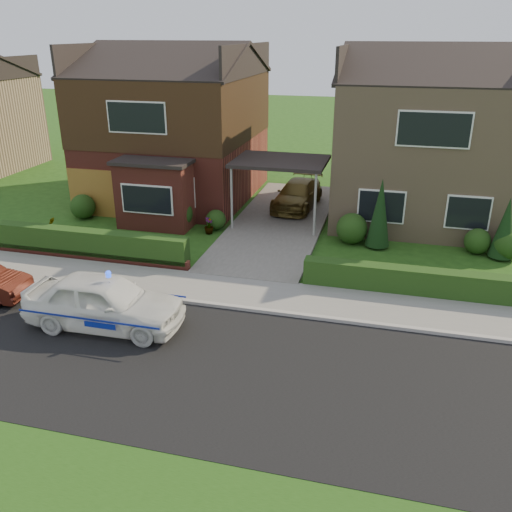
% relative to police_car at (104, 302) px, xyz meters
% --- Properties ---
extents(ground, '(120.00, 120.00, 0.00)m').
position_rel_police_car_xyz_m(ground, '(2.83, -1.20, -0.76)').
color(ground, '#1E4512').
rests_on(ground, ground).
extents(road, '(60.00, 6.00, 0.02)m').
position_rel_police_car_xyz_m(road, '(2.83, -1.20, -0.76)').
color(road, black).
rests_on(road, ground).
extents(kerb, '(60.00, 0.16, 0.12)m').
position_rel_police_car_xyz_m(kerb, '(2.83, 1.85, -0.70)').
color(kerb, '#9E9993').
rests_on(kerb, ground).
extents(sidewalk, '(60.00, 2.00, 0.10)m').
position_rel_police_car_xyz_m(sidewalk, '(2.83, 2.90, -0.71)').
color(sidewalk, slate).
rests_on(sidewalk, ground).
extents(driveway, '(3.80, 12.00, 0.12)m').
position_rel_police_car_xyz_m(driveway, '(2.83, 9.80, -0.70)').
color(driveway, '#666059').
rests_on(driveway, ground).
extents(house_left, '(7.50, 9.53, 7.25)m').
position_rel_police_car_xyz_m(house_left, '(-2.95, 12.70, 3.05)').
color(house_left, maroon).
rests_on(house_left, ground).
extents(house_right, '(7.50, 8.06, 7.25)m').
position_rel_police_car_xyz_m(house_right, '(8.63, 12.79, 2.91)').
color(house_right, '#A18362').
rests_on(house_right, ground).
extents(carport_link, '(3.80, 3.00, 2.77)m').
position_rel_police_car_xyz_m(carport_link, '(2.83, 9.75, 1.90)').
color(carport_link, black).
rests_on(carport_link, ground).
extents(garage_door, '(2.20, 0.10, 2.10)m').
position_rel_police_car_xyz_m(garage_door, '(-5.41, 8.76, 0.29)').
color(garage_door, brown).
rests_on(garage_door, ground).
extents(dwarf_wall, '(7.70, 0.25, 0.36)m').
position_rel_police_car_xyz_m(dwarf_wall, '(-2.97, 4.10, -0.58)').
color(dwarf_wall, maroon).
rests_on(dwarf_wall, ground).
extents(hedge_left, '(7.50, 0.55, 0.90)m').
position_rel_police_car_xyz_m(hedge_left, '(-2.97, 4.25, -0.76)').
color(hedge_left, '#153410').
rests_on(hedge_left, ground).
extents(hedge_right, '(7.50, 0.55, 0.80)m').
position_rel_police_car_xyz_m(hedge_right, '(8.63, 4.15, -0.76)').
color(hedge_right, '#153410').
rests_on(hedge_right, ground).
extents(shrub_left_far, '(1.08, 1.08, 1.08)m').
position_rel_police_car_xyz_m(shrub_left_far, '(-5.67, 8.30, -0.22)').
color(shrub_left_far, '#153410').
rests_on(shrub_left_far, ground).
extents(shrub_left_mid, '(1.32, 1.32, 1.32)m').
position_rel_police_car_xyz_m(shrub_left_mid, '(-1.17, 8.10, -0.10)').
color(shrub_left_mid, '#153410').
rests_on(shrub_left_mid, ground).
extents(shrub_left_near, '(0.84, 0.84, 0.84)m').
position_rel_police_car_xyz_m(shrub_left_near, '(0.43, 8.40, -0.34)').
color(shrub_left_near, '#153410').
rests_on(shrub_left_near, ground).
extents(shrub_right_near, '(1.20, 1.20, 1.20)m').
position_rel_police_car_xyz_m(shrub_right_near, '(6.03, 8.20, -0.16)').
color(shrub_right_near, '#153410').
rests_on(shrub_right_near, ground).
extents(shrub_right_mid, '(0.96, 0.96, 0.96)m').
position_rel_police_car_xyz_m(shrub_right_mid, '(10.63, 8.30, -0.28)').
color(shrub_right_mid, '#153410').
rests_on(shrub_right_mid, ground).
extents(shrub_right_far, '(1.08, 1.08, 1.08)m').
position_rel_police_car_xyz_m(shrub_right_far, '(11.63, 8.00, -0.22)').
color(shrub_right_far, '#153410').
rests_on(shrub_right_far, ground).
extents(conifer_a, '(0.90, 0.90, 2.60)m').
position_rel_police_car_xyz_m(conifer_a, '(7.03, 8.00, 0.54)').
color(conifer_a, black).
rests_on(conifer_a, ground).
extents(conifer_b, '(0.90, 0.90, 2.20)m').
position_rel_police_car_xyz_m(conifer_b, '(11.43, 8.00, 0.34)').
color(conifer_b, black).
rests_on(conifer_b, ground).
extents(police_car, '(4.08, 4.48, 1.68)m').
position_rel_police_car_xyz_m(police_car, '(0.00, 0.00, 0.00)').
color(police_car, silver).
rests_on(police_car, ground).
extents(driveway_car, '(2.01, 4.23, 1.19)m').
position_rel_police_car_xyz_m(driveway_car, '(3.22, 11.92, -0.04)').
color(driveway_car, brown).
rests_on(driveway_car, driveway).
extents(potted_plant_a, '(0.40, 0.30, 0.69)m').
position_rel_police_car_xyz_m(potted_plant_a, '(-6.17, 4.84, -0.41)').
color(potted_plant_a, gray).
rests_on(potted_plant_a, ground).
extents(potted_plant_b, '(0.48, 0.47, 0.68)m').
position_rel_police_car_xyz_m(potted_plant_b, '(-5.89, 6.20, -0.41)').
color(potted_plant_b, gray).
rests_on(potted_plant_b, ground).
extents(potted_plant_c, '(0.43, 0.43, 0.67)m').
position_rel_police_car_xyz_m(potted_plant_c, '(0.33, 7.80, -0.42)').
color(potted_plant_c, gray).
rests_on(potted_plant_c, ground).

